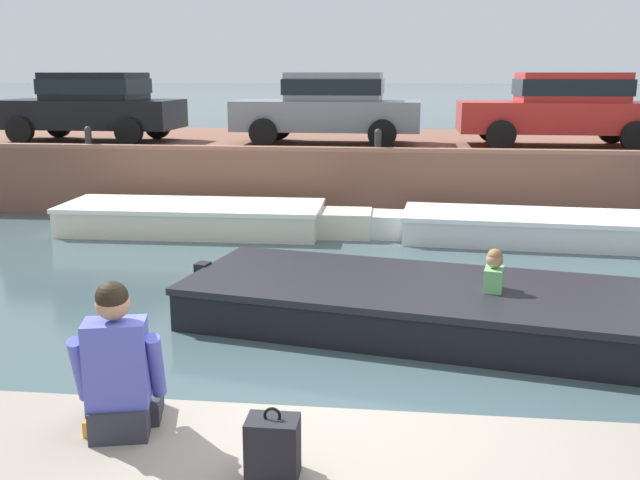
{
  "coord_description": "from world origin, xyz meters",
  "views": [
    {
      "loc": [
        0.41,
        -4.24,
        2.92
      ],
      "look_at": [
        -0.46,
        3.47,
        1.09
      ],
      "focal_mm": 40.0,
      "sensor_mm": 36.0,
      "label": 1
    }
  ],
  "objects_px": {
    "motorboat_passing": "(444,307)",
    "mooring_bollard_mid": "(378,139)",
    "car_left_inner_grey": "(330,105)",
    "mooring_bollard_west": "(88,136)",
    "car_leftmost_black": "(92,104)",
    "boat_moored_west_cream": "(205,218)",
    "bottle_drink": "(100,418)",
    "boat_moored_central_white": "(528,228)",
    "car_centre_red": "(564,106)",
    "person_seated_left": "(119,374)",
    "backpack_on_ledge": "(273,448)"
  },
  "relations": [
    {
      "from": "motorboat_passing",
      "to": "mooring_bollard_mid",
      "type": "relative_size",
      "value": 15.16
    },
    {
      "from": "car_left_inner_grey",
      "to": "mooring_bollard_west",
      "type": "bearing_deg",
      "value": -164.54
    },
    {
      "from": "car_leftmost_black",
      "to": "boat_moored_west_cream",
      "type": "bearing_deg",
      "value": -41.82
    },
    {
      "from": "motorboat_passing",
      "to": "bottle_drink",
      "type": "distance_m",
      "value": 4.85
    },
    {
      "from": "boat_moored_central_white",
      "to": "motorboat_passing",
      "type": "distance_m",
      "value": 4.96
    },
    {
      "from": "boat_moored_west_cream",
      "to": "car_left_inner_grey",
      "type": "relative_size",
      "value": 1.41
    },
    {
      "from": "car_leftmost_black",
      "to": "car_centre_red",
      "type": "distance_m",
      "value": 10.42
    },
    {
      "from": "person_seated_left",
      "to": "car_centre_red",
      "type": "bearing_deg",
      "value": 67.11
    },
    {
      "from": "boat_moored_central_white",
      "to": "person_seated_left",
      "type": "xyz_separation_m",
      "value": [
        -3.92,
        -8.83,
        0.91
      ]
    },
    {
      "from": "boat_moored_central_white",
      "to": "backpack_on_ledge",
      "type": "height_order",
      "value": "backpack_on_ledge"
    },
    {
      "from": "car_left_inner_grey",
      "to": "car_centre_red",
      "type": "height_order",
      "value": "same"
    },
    {
      "from": "mooring_bollard_mid",
      "to": "boat_moored_central_white",
      "type": "bearing_deg",
      "value": -33.1
    },
    {
      "from": "motorboat_passing",
      "to": "bottle_drink",
      "type": "bearing_deg",
      "value": -118.66
    },
    {
      "from": "car_centre_red",
      "to": "bottle_drink",
      "type": "distance_m",
      "value": 13.16
    },
    {
      "from": "motorboat_passing",
      "to": "mooring_bollard_mid",
      "type": "height_order",
      "value": "mooring_bollard_mid"
    },
    {
      "from": "car_left_inner_grey",
      "to": "person_seated_left",
      "type": "xyz_separation_m",
      "value": [
        -0.08,
        -11.99,
        -1.07
      ]
    },
    {
      "from": "boat_moored_central_white",
      "to": "car_leftmost_black",
      "type": "height_order",
      "value": "car_leftmost_black"
    },
    {
      "from": "mooring_bollard_mid",
      "to": "person_seated_left",
      "type": "xyz_separation_m",
      "value": [
        -1.19,
        -10.61,
        -0.46
      ]
    },
    {
      "from": "car_leftmost_black",
      "to": "car_centre_red",
      "type": "xyz_separation_m",
      "value": [
        10.42,
        0.0,
        0.0
      ]
    },
    {
      "from": "boat_moored_west_cream",
      "to": "motorboat_passing",
      "type": "xyz_separation_m",
      "value": [
        4.15,
        -4.77,
        -0.01
      ]
    },
    {
      "from": "car_leftmost_black",
      "to": "person_seated_left",
      "type": "height_order",
      "value": "car_leftmost_black"
    },
    {
      "from": "mooring_bollard_west",
      "to": "boat_moored_west_cream",
      "type": "bearing_deg",
      "value": -29.65
    },
    {
      "from": "car_leftmost_black",
      "to": "backpack_on_ledge",
      "type": "distance_m",
      "value": 13.97
    },
    {
      "from": "boat_moored_central_white",
      "to": "car_centre_red",
      "type": "relative_size",
      "value": 1.38
    },
    {
      "from": "mooring_bollard_west",
      "to": "bottle_drink",
      "type": "relative_size",
      "value": 2.18
    },
    {
      "from": "car_centre_red",
      "to": "car_leftmost_black",
      "type": "bearing_deg",
      "value": -179.99
    },
    {
      "from": "mooring_bollard_mid",
      "to": "bottle_drink",
      "type": "height_order",
      "value": "mooring_bollard_mid"
    },
    {
      "from": "car_leftmost_black",
      "to": "bottle_drink",
      "type": "distance_m",
      "value": 13.18
    },
    {
      "from": "motorboat_passing",
      "to": "car_leftmost_black",
      "type": "distance_m",
      "value": 11.03
    },
    {
      "from": "bottle_drink",
      "to": "mooring_bollard_west",
      "type": "bearing_deg",
      "value": 114.12
    },
    {
      "from": "mooring_bollard_west",
      "to": "bottle_drink",
      "type": "xyz_separation_m",
      "value": [
        4.77,
        -10.65,
        -0.74
      ]
    },
    {
      "from": "backpack_on_ledge",
      "to": "mooring_bollard_west",
      "type": "bearing_deg",
      "value": 118.17
    },
    {
      "from": "boat_moored_central_white",
      "to": "boat_moored_west_cream",
      "type": "bearing_deg",
      "value": 178.87
    },
    {
      "from": "person_seated_left",
      "to": "bottle_drink",
      "type": "bearing_deg",
      "value": -163.14
    },
    {
      "from": "bottle_drink",
      "to": "backpack_on_ledge",
      "type": "relative_size",
      "value": 0.5
    },
    {
      "from": "mooring_bollard_mid",
      "to": "backpack_on_ledge",
      "type": "xyz_separation_m",
      "value": [
        -0.18,
        -11.0,
        -0.67
      ]
    },
    {
      "from": "car_left_inner_grey",
      "to": "car_centre_red",
      "type": "relative_size",
      "value": 0.96
    },
    {
      "from": "bottle_drink",
      "to": "motorboat_passing",
      "type": "bearing_deg",
      "value": 61.34
    },
    {
      "from": "motorboat_passing",
      "to": "backpack_on_ledge",
      "type": "relative_size",
      "value": 16.54
    },
    {
      "from": "car_left_inner_grey",
      "to": "backpack_on_ledge",
      "type": "relative_size",
      "value": 10.01
    },
    {
      "from": "motorboat_passing",
      "to": "mooring_bollard_west",
      "type": "height_order",
      "value": "mooring_bollard_west"
    },
    {
      "from": "mooring_bollard_west",
      "to": "person_seated_left",
      "type": "height_order",
      "value": "mooring_bollard_west"
    },
    {
      "from": "bottle_drink",
      "to": "backpack_on_ledge",
      "type": "distance_m",
      "value": 1.18
    },
    {
      "from": "boat_moored_central_white",
      "to": "mooring_bollard_west",
      "type": "height_order",
      "value": "mooring_bollard_west"
    },
    {
      "from": "car_leftmost_black",
      "to": "car_left_inner_grey",
      "type": "height_order",
      "value": "same"
    },
    {
      "from": "boat_moored_central_white",
      "to": "backpack_on_ledge",
      "type": "bearing_deg",
      "value": -107.55
    },
    {
      "from": "car_leftmost_black",
      "to": "bottle_drink",
      "type": "height_order",
      "value": "car_leftmost_black"
    },
    {
      "from": "mooring_bollard_west",
      "to": "car_leftmost_black",
      "type": "bearing_deg",
      "value": 108.9
    },
    {
      "from": "car_left_inner_grey",
      "to": "mooring_bollard_west",
      "type": "distance_m",
      "value": 5.19
    },
    {
      "from": "mooring_bollard_west",
      "to": "backpack_on_ledge",
      "type": "height_order",
      "value": "mooring_bollard_west"
    }
  ]
}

